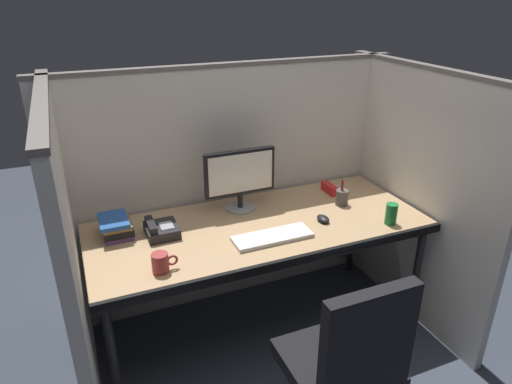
% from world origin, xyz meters
% --- Properties ---
extents(ground_plane, '(8.00, 8.00, 0.00)m').
position_xyz_m(ground_plane, '(0.00, 0.00, 0.00)').
color(ground_plane, '#383F4C').
extents(cubicle_partition_rear, '(2.21, 0.06, 1.57)m').
position_xyz_m(cubicle_partition_rear, '(0.00, 0.74, 0.79)').
color(cubicle_partition_rear, beige).
rests_on(cubicle_partition_rear, ground).
extents(cubicle_partition_left, '(0.06, 1.41, 1.57)m').
position_xyz_m(cubicle_partition_left, '(-0.99, 0.20, 0.79)').
color(cubicle_partition_left, beige).
rests_on(cubicle_partition_left, ground).
extents(cubicle_partition_right, '(0.06, 1.41, 1.57)m').
position_xyz_m(cubicle_partition_right, '(0.99, 0.20, 0.79)').
color(cubicle_partition_right, beige).
rests_on(cubicle_partition_right, ground).
extents(desk, '(1.90, 0.80, 0.74)m').
position_xyz_m(desk, '(0.00, 0.29, 0.69)').
color(desk, tan).
rests_on(desk, ground).
extents(monitor_center, '(0.43, 0.17, 0.37)m').
position_xyz_m(monitor_center, '(-0.03, 0.52, 0.96)').
color(monitor_center, gray).
rests_on(monitor_center, desk).
extents(keyboard_main, '(0.43, 0.15, 0.02)m').
position_xyz_m(keyboard_main, '(0.00, 0.12, 0.75)').
color(keyboard_main, silver).
rests_on(keyboard_main, desk).
extents(computer_mouse, '(0.06, 0.10, 0.04)m').
position_xyz_m(computer_mouse, '(0.35, 0.19, 0.76)').
color(computer_mouse, black).
rests_on(computer_mouse, desk).
extents(soda_can, '(0.07, 0.07, 0.12)m').
position_xyz_m(soda_can, '(0.69, 0.02, 0.80)').
color(soda_can, '#197233').
rests_on(soda_can, desk).
extents(desk_phone, '(0.17, 0.19, 0.09)m').
position_xyz_m(desk_phone, '(-0.54, 0.39, 0.77)').
color(desk_phone, black).
rests_on(desk_phone, desk).
extents(red_stapler, '(0.04, 0.15, 0.06)m').
position_xyz_m(red_stapler, '(0.60, 0.53, 0.77)').
color(red_stapler, red).
rests_on(red_stapler, desk).
extents(pen_cup, '(0.08, 0.08, 0.17)m').
position_xyz_m(pen_cup, '(0.57, 0.34, 0.79)').
color(pen_cup, '#4C4742').
rests_on(pen_cup, desk).
extents(coffee_mug, '(0.13, 0.08, 0.09)m').
position_xyz_m(coffee_mug, '(-0.61, 0.05, 0.79)').
color(coffee_mug, '#993333').
rests_on(coffee_mug, desk).
extents(book_stack, '(0.17, 0.23, 0.11)m').
position_xyz_m(book_stack, '(-0.76, 0.49, 0.79)').
color(book_stack, '#4C3366').
rests_on(book_stack, desk).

